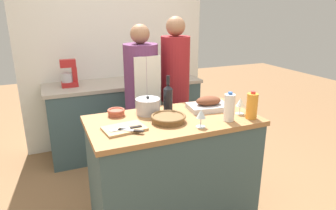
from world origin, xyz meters
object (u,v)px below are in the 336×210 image
(wine_bottle_green, at_px, (168,97))
(wine_glass_right, at_px, (240,103))
(knife_paring, at_px, (132,130))
(roasting_pan, at_px, (208,104))
(knife_chef, at_px, (127,128))
(stand_mixer, at_px, (69,75))
(condiment_bottle_short, at_px, (182,69))
(condiment_bottle_tall, at_px, (171,72))
(person_cook_guest, at_px, (175,88))
(wicker_basket, at_px, (168,118))
(wine_glass_left, at_px, (201,114))
(milk_jug, at_px, (229,107))
(person_cook_aproned, at_px, (142,97))
(cutting_board, at_px, (124,129))
(condiment_bottle_extra, at_px, (154,70))
(mixing_bowl, at_px, (116,112))
(juice_jug, at_px, (252,106))
(stock_pot, at_px, (148,106))

(wine_bottle_green, bearing_deg, wine_glass_right, -31.36)
(wine_glass_right, height_order, knife_paring, wine_glass_right)
(roasting_pan, height_order, knife_chef, roasting_pan)
(stand_mixer, bearing_deg, condiment_bottle_short, -0.59)
(knife_chef, distance_m, condiment_bottle_tall, 1.93)
(roasting_pan, distance_m, knife_chef, 0.79)
(stand_mixer, bearing_deg, person_cook_guest, -34.79)
(wine_bottle_green, relative_size, condiment_bottle_short, 1.50)
(wicker_basket, relative_size, wine_bottle_green, 0.89)
(roasting_pan, relative_size, wine_glass_left, 2.67)
(wicker_basket, xyz_separation_m, condiment_bottle_tall, (0.70, 1.57, 0.01))
(milk_jug, distance_m, person_cook_guest, 1.03)
(wicker_basket, xyz_separation_m, person_cook_aproned, (0.07, 0.84, -0.07))
(cutting_board, distance_m, condiment_bottle_extra, 1.94)
(cutting_board, height_order, wine_bottle_green, wine_bottle_green)
(milk_jug, relative_size, wine_glass_right, 1.70)
(mixing_bowl, height_order, juice_jug, juice_jug)
(person_cook_guest, bearing_deg, condiment_bottle_short, 51.95)
(juice_jug, height_order, wine_glass_left, juice_jug)
(roasting_pan, distance_m, wine_glass_right, 0.27)
(wicker_basket, height_order, cutting_board, wicker_basket)
(juice_jug, bearing_deg, roasting_pan, 122.07)
(juice_jug, bearing_deg, stock_pot, 149.21)
(knife_chef, xyz_separation_m, knife_paring, (0.02, -0.05, 0.00))
(juice_jug, xyz_separation_m, knife_paring, (-0.95, 0.08, -0.08))
(wicker_basket, xyz_separation_m, cutting_board, (-0.35, -0.02, -0.02))
(condiment_bottle_short, xyz_separation_m, condiment_bottle_extra, (-0.34, 0.15, -0.01))
(milk_jug, xyz_separation_m, wine_glass_right, (0.17, 0.09, -0.01))
(wine_bottle_green, xyz_separation_m, knife_paring, (-0.42, -0.35, -0.10))
(condiment_bottle_tall, bearing_deg, stand_mixer, -179.87)
(milk_jug, relative_size, condiment_bottle_extra, 1.21)
(person_cook_aproned, height_order, person_cook_guest, person_cook_guest)
(milk_jug, relative_size, knife_paring, 1.34)
(stock_pot, xyz_separation_m, wine_glass_right, (0.69, -0.30, 0.03))
(wine_bottle_green, bearing_deg, knife_paring, -140.43)
(mixing_bowl, height_order, knife_chef, mixing_bowl)
(juice_jug, height_order, person_cook_aproned, person_cook_aproned)
(stock_pot, height_order, stand_mixer, stand_mixer)
(knife_chef, distance_m, condiment_bottle_extra, 1.96)
(knife_chef, height_order, person_cook_aproned, person_cook_aproned)
(stand_mixer, bearing_deg, person_cook_aproned, -48.85)
(juice_jug, distance_m, wine_glass_right, 0.12)
(milk_jug, distance_m, knife_chef, 0.79)
(condiment_bottle_tall, distance_m, person_cook_guest, 0.75)
(condiment_bottle_tall, height_order, person_cook_aproned, person_cook_aproned)
(milk_jug, bearing_deg, wine_glass_right, 28.99)
(roasting_pan, distance_m, condiment_bottle_tall, 1.46)
(stand_mixer, xyz_separation_m, condiment_bottle_extra, (1.09, 0.14, -0.04))
(condiment_bottle_tall, bearing_deg, wine_glass_right, -93.22)
(stock_pot, bearing_deg, roasting_pan, -11.45)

